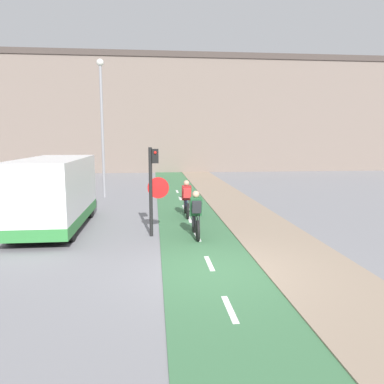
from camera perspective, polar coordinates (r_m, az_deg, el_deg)
ground_plane at (r=8.95m, az=3.13°, el=-11.97°), size 120.00×120.00×0.00m
bike_lane at (r=8.96m, az=3.12°, el=-11.89°), size 2.35×60.00×0.02m
sidewalk_strip at (r=9.59m, az=17.56°, el=-10.79°), size 2.40×60.00×0.05m
building_row_background at (r=35.92m, az=-3.83°, el=11.68°), size 60.00×5.20×10.44m
traffic_light_pole at (r=11.70m, az=-5.89°, el=1.64°), size 0.67×0.25×2.80m
street_lamp_far at (r=19.90m, az=-13.57°, el=11.40°), size 0.36×0.36×6.98m
cyclist_near at (r=11.66m, az=0.60°, el=-3.54°), size 0.46×1.71×1.47m
cyclist_far at (r=14.69m, az=-0.84°, el=-1.10°), size 0.46×1.69×1.45m
van at (r=13.52m, az=-20.24°, el=-0.36°), size 1.97×5.25×2.41m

